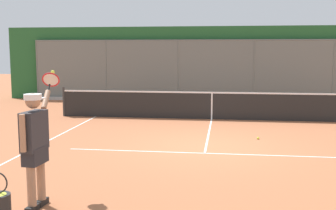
% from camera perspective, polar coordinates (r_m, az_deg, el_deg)
% --- Properties ---
extents(ground_plane, '(60.00, 60.00, 0.00)m').
position_cam_1_polar(ground_plane, '(10.63, 5.18, -5.62)').
color(ground_plane, '#A8603D').
extents(court_line_markings, '(8.45, 9.04, 0.01)m').
position_cam_1_polar(court_line_markings, '(9.58, 4.89, -7.04)').
color(court_line_markings, white).
rests_on(court_line_markings, ground).
extents(fence_backdrop, '(20.40, 1.37, 3.51)m').
position_cam_1_polar(fence_backdrop, '(20.24, 6.52, 5.51)').
color(fence_backdrop, slate).
rests_on(fence_backdrop, ground).
extents(tennis_net, '(10.86, 0.09, 1.07)m').
position_cam_1_polar(tennis_net, '(14.72, 5.96, -0.03)').
color(tennis_net, '#2D2D2D').
rests_on(tennis_net, ground).
extents(tennis_player, '(0.40, 1.46, 2.05)m').
position_cam_1_polar(tennis_player, '(6.63, -17.59, -4.65)').
color(tennis_player, black).
rests_on(tennis_player, ground).
extents(tennis_ball_near_baseline, '(0.07, 0.07, 0.07)m').
position_cam_1_polar(tennis_ball_near_baseline, '(11.67, 12.11, -4.41)').
color(tennis_ball_near_baseline, '#C1D138').
rests_on(tennis_ball_near_baseline, ground).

